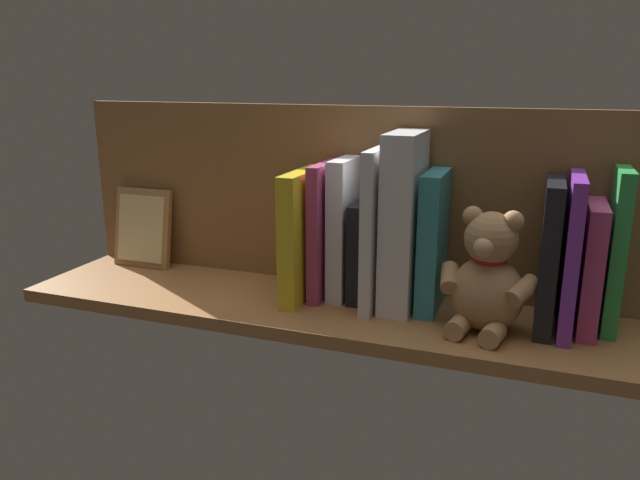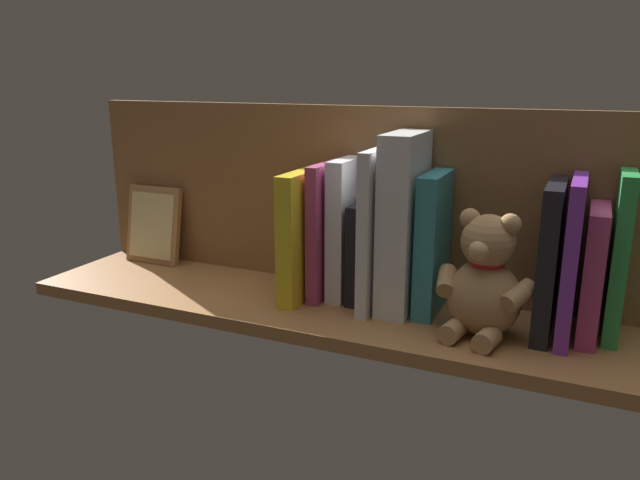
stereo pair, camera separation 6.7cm
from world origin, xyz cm
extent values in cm
cube|color=#9E6B3D|center=(0.00, 0.00, -1.10)|extent=(104.41, 26.04, 2.20)
cube|color=olive|center=(0.00, -10.77, 16.15)|extent=(104.41, 1.50, 32.29)
cube|color=green|center=(-44.79, -4.53, 12.23)|extent=(2.21, 10.19, 24.47)
cube|color=#B23F72|center=(-41.66, -3.28, 9.70)|extent=(2.72, 12.68, 19.41)
cube|color=purple|center=(-38.63, -2.09, 11.78)|extent=(1.97, 15.06, 23.56)
cube|color=black|center=(-35.68, -2.36, 11.33)|extent=(2.54, 14.52, 22.66)
ellipsoid|color=tan|center=(-27.48, 2.27, 5.70)|extent=(12.51, 11.61, 11.39)
sphere|color=tan|center=(-27.48, 2.27, 14.33)|extent=(7.83, 7.83, 7.83)
sphere|color=tan|center=(-30.36, 2.85, 17.26)|extent=(3.03, 3.03, 3.03)
sphere|color=tan|center=(-24.60, 1.70, 17.26)|extent=(3.03, 3.03, 3.03)
sphere|color=tan|center=(-26.83, 5.54, 13.74)|extent=(3.03, 3.03, 3.03)
cylinder|color=tan|center=(-32.51, 4.73, 7.69)|extent=(5.19, 6.17, 4.21)
cylinder|color=tan|center=(-21.90, 2.61, 7.69)|extent=(3.49, 5.94, 4.21)
cylinder|color=tan|center=(-29.05, 7.52, 1.51)|extent=(3.80, 4.78, 3.03)
cylinder|color=tan|center=(-24.02, 6.52, 1.51)|extent=(3.80, 4.78, 3.03)
torus|color=red|center=(-27.48, 2.27, 11.21)|extent=(6.11, 6.11, 0.89)
cube|color=teal|center=(-18.11, -3.64, 11.36)|extent=(3.17, 11.97, 22.72)
cube|color=silver|center=(-13.29, -2.89, 14.41)|extent=(5.09, 13.26, 28.82)
cube|color=silver|center=(-9.11, -2.34, 13.13)|extent=(1.89, 14.57, 26.26)
cube|color=black|center=(-6.14, -4.32, 8.48)|extent=(2.66, 10.61, 16.95)
cube|color=silver|center=(-2.65, -4.39, 11.98)|extent=(2.93, 10.45, 23.96)
cube|color=#B23F72|center=(0.51, -3.49, 11.61)|extent=(2.01, 12.27, 23.22)
cube|color=yellow|center=(3.71, -1.74, 11.00)|extent=(3.03, 15.76, 22.00)
cube|color=#A87A4C|center=(40.56, -7.32, 7.72)|extent=(12.38, 4.18, 15.67)
cube|color=beige|center=(40.56, -6.60, 7.72)|extent=(10.40, 2.87, 13.04)
camera|label=1|loc=(-33.58, 91.08, 37.41)|focal=34.07mm
camera|label=2|loc=(-39.77, 88.56, 37.41)|focal=34.07mm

